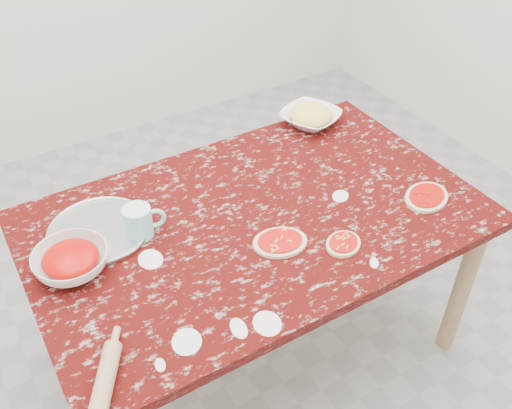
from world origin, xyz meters
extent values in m
plane|color=gray|center=(0.00, 0.00, 0.00)|extent=(4.00, 4.00, 0.00)
cube|color=#350605|center=(0.00, 0.00, 0.73)|extent=(1.60, 1.00, 0.04)
cube|color=tan|center=(0.00, 0.00, 0.67)|extent=(1.50, 0.90, 0.08)
cylinder|color=tan|center=(0.72, -0.42, 0.35)|extent=(0.07, 0.07, 0.71)
cylinder|color=tan|center=(-0.72, 0.42, 0.35)|extent=(0.07, 0.07, 0.71)
cylinder|color=tan|center=(0.72, 0.42, 0.35)|extent=(0.07, 0.07, 0.71)
cylinder|color=#B2B2B7|center=(-0.51, 0.20, 0.76)|extent=(0.42, 0.42, 0.01)
imported|color=white|center=(-0.64, 0.07, 0.79)|extent=(0.30, 0.30, 0.07)
imported|color=white|center=(0.53, 0.42, 0.78)|extent=(0.32, 0.32, 0.06)
cylinder|color=#87E0E4|center=(-0.39, 0.12, 0.81)|extent=(0.10, 0.10, 0.11)
torus|color=#87E0E4|center=(-0.34, 0.11, 0.81)|extent=(0.08, 0.03, 0.08)
cylinder|color=silver|center=(-0.39, 0.12, 0.85)|extent=(0.08, 0.08, 0.01)
ellipsoid|color=beige|center=(-0.01, -0.17, 0.76)|extent=(0.22, 0.19, 0.01)
ellipsoid|color=red|center=(-0.01, -0.17, 0.76)|extent=(0.18, 0.16, 0.00)
ellipsoid|color=beige|center=(0.17, -0.29, 0.76)|extent=(0.17, 0.16, 0.01)
ellipsoid|color=red|center=(0.17, -0.29, 0.76)|extent=(0.14, 0.13, 0.00)
ellipsoid|color=beige|center=(0.59, -0.24, 0.76)|extent=(0.23, 0.21, 0.01)
ellipsoid|color=red|center=(0.59, -0.24, 0.76)|extent=(0.19, 0.17, 0.00)
cylinder|color=tan|center=(-0.70, -0.41, 0.78)|extent=(0.17, 0.24, 0.05)
camera|label=1|loc=(-0.80, -1.33, 2.07)|focal=39.87mm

